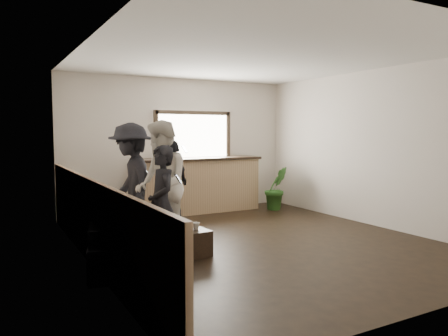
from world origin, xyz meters
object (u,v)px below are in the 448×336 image
potted_plant (276,188)px  coffee_table (185,240)px  person_a (162,204)px  bar_counter (198,182)px  person_c (132,182)px  cup_a (170,222)px  cup_b (196,226)px  person_b (161,185)px  sofa (121,238)px  person_d (173,186)px

potted_plant → coffee_table: bearing=-145.5°
coffee_table → person_a: person_a is taller
bar_counter → person_c: 2.61m
bar_counter → person_a: bar_counter is taller
cup_a → person_a: (-0.31, -0.50, 0.36)m
bar_counter → person_a: 3.58m
cup_a → person_c: (-0.31, 0.80, 0.51)m
bar_counter → cup_b: bearing=-116.2°
person_a → bar_counter: bearing=151.2°
person_a → person_b: (0.24, 0.67, 0.17)m
potted_plant → person_b: bearing=-152.1°
cup_a → person_b: person_b is taller
bar_counter → person_b: 2.90m
cup_a → cup_b: cup_a is taller
bar_counter → sofa: size_ratio=1.35×
person_a → person_d: (0.80, 1.58, 0.02)m
sofa → person_b: 1.00m
bar_counter → cup_a: size_ratio=21.64×
coffee_table → cup_a: (-0.13, 0.22, 0.23)m
person_a → person_c: (-0.00, 1.30, 0.15)m
coffee_table → person_c: 1.33m
sofa → person_c: (0.45, 0.95, 0.62)m
cup_a → person_c: person_c is taller
cup_a → person_b: size_ratio=0.07×
coffee_table → person_d: person_d is taller
coffee_table → cup_b: 0.30m
person_b → person_a: bearing=-10.3°
sofa → potted_plant: (3.99, 2.07, 0.18)m
cup_b → coffee_table: bearing=116.5°
cup_b → person_a: size_ratio=0.07×
cup_b → potted_plant: bearing=37.5°
potted_plant → person_c: bearing=-162.5°
person_a → person_d: person_d is taller
coffee_table → person_c: person_c is taller
bar_counter → cup_a: bar_counter is taller
cup_a → potted_plant: size_ratio=0.13×
potted_plant → person_d: (-2.74, -0.84, 0.31)m
person_a → cup_b: bearing=105.6°
coffee_table → potted_plant: size_ratio=0.85×
person_c → person_b: bearing=25.7°
bar_counter → sofa: bearing=-132.2°
person_d → person_b: bearing=17.8°
person_b → potted_plant: bearing=127.4°
coffee_table → person_c: size_ratio=0.44×
cup_a → person_c: 1.00m
sofa → potted_plant: bearing=-48.7°
potted_plant → person_a: (-3.54, -2.42, 0.29)m
sofa → cup_a: (0.76, 0.15, 0.11)m
person_b → cup_b: bearing=36.2°
cup_a → cup_b: 0.45m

